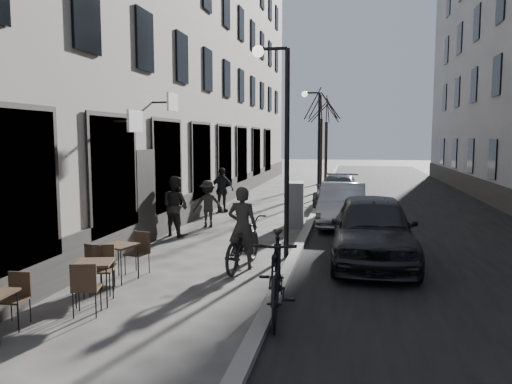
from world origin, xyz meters
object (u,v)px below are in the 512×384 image
(streetlamp_far, at_px, (315,132))
(car_mid, at_px, (343,204))
(bicycle, at_px, (243,243))
(bistro_set_c, at_px, (120,259))
(bistro_set_b, at_px, (95,278))
(pedestrian_far, at_px, (221,190))
(tree_far, at_px, (327,110))
(pedestrian_mid, at_px, (208,204))
(streetlamp_near, at_px, (280,128))
(moped, at_px, (277,275))
(utility_cabinet, at_px, (295,204))
(tree_near, at_px, (321,104))
(car_near, at_px, (373,228))
(pedestrian_near, at_px, (175,206))
(car_far, at_px, (338,191))

(streetlamp_far, height_order, car_mid, streetlamp_far)
(streetlamp_far, height_order, bicycle, streetlamp_far)
(bistro_set_c, bearing_deg, bistro_set_b, -66.45)
(pedestrian_far, bearing_deg, bicycle, -111.55)
(tree_far, height_order, pedestrian_mid, tree_far)
(streetlamp_near, xyz_separation_m, moped, (0.52, -4.00, -2.47))
(utility_cabinet, height_order, bicycle, utility_cabinet)
(utility_cabinet, height_order, pedestrian_far, pedestrian_far)
(tree_near, bearing_deg, pedestrian_mid, -104.62)
(bistro_set_b, xyz_separation_m, moped, (3.25, -0.03, 0.23))
(car_near, distance_m, car_mid, 5.02)
(streetlamp_far, relative_size, pedestrian_mid, 3.32)
(bistro_set_b, relative_size, pedestrian_far, 0.90)
(streetlamp_far, bearing_deg, moped, -88.13)
(tree_far, relative_size, car_mid, 1.35)
(car_mid, bearing_deg, bistro_set_b, -114.05)
(streetlamp_far, bearing_deg, pedestrian_mid, -109.11)
(bicycle, bearing_deg, pedestrian_far, -65.76)
(bistro_set_b, height_order, utility_cabinet, utility_cabinet)
(pedestrian_mid, bearing_deg, bistro_set_c, 64.40)
(car_near, xyz_separation_m, car_mid, (-0.77, 4.96, -0.10))
(streetlamp_near, xyz_separation_m, utility_cabinet, (-0.08, 4.30, -2.42))
(utility_cabinet, height_order, car_near, car_near)
(pedestrian_near, xyz_separation_m, pedestrian_far, (0.14, 4.87, -0.02))
(bistro_set_b, bearing_deg, bistro_set_c, 82.96)
(pedestrian_near, bearing_deg, bicycle, 155.10)
(bicycle, bearing_deg, utility_cabinet, -89.92)
(utility_cabinet, bearing_deg, bistro_set_c, -116.47)
(streetlamp_near, relative_size, pedestrian_near, 2.84)
(moped, bearing_deg, car_mid, 78.06)
(streetlamp_far, xyz_separation_m, car_mid, (1.44, -7.04, -2.46))
(pedestrian_near, distance_m, car_far, 8.94)
(bistro_set_c, xyz_separation_m, car_mid, (4.38, 7.52, 0.24))
(streetlamp_near, bearing_deg, tree_near, 89.72)
(bicycle, height_order, car_near, car_near)
(pedestrian_mid, bearing_deg, streetlamp_far, -134.16)
(streetlamp_near, distance_m, bistro_set_b, 5.52)
(bistro_set_b, xyz_separation_m, car_near, (4.94, 3.97, 0.34))
(bicycle, xyz_separation_m, car_near, (2.89, 1.11, 0.23))
(pedestrian_near, distance_m, pedestrian_mid, 1.68)
(tree_near, height_order, car_near, tree_near)
(bistro_set_b, xyz_separation_m, bicycle, (2.05, 2.86, 0.10))
(bicycle, bearing_deg, car_far, -93.28)
(car_near, bearing_deg, car_mid, 98.49)
(utility_cabinet, bearing_deg, moped, -89.68)
(pedestrian_near, relative_size, car_far, 0.41)
(bistro_set_b, xyz_separation_m, bistro_set_c, (-0.21, 1.41, -0.00))
(tree_far, xyz_separation_m, utility_cabinet, (-0.15, -16.70, -3.93))
(streetlamp_far, height_order, tree_near, tree_near)
(tree_near, distance_m, tree_far, 6.00)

